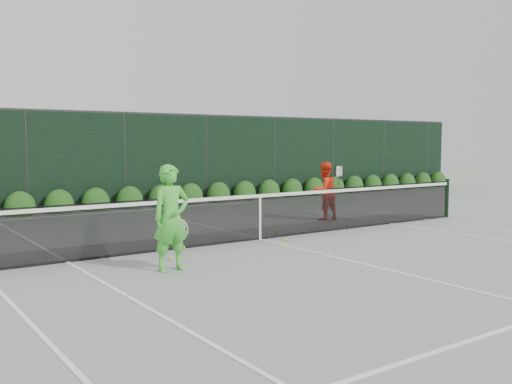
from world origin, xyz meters
TOP-DOWN VIEW (x-y plane):
  - ground at (0.00, 0.00)m, footprint 80.00×80.00m
  - tennis_net at (-0.02, 0.00)m, footprint 12.90×0.10m
  - player_woman at (-2.90, -1.60)m, footprint 0.67×0.42m
  - player_man at (3.22, 1.54)m, footprint 0.88×0.59m
  - court_lines at (0.00, 0.00)m, footprint 11.03×23.83m
  - windscreen_fence at (0.00, -2.71)m, footprint 32.00×21.07m
  - hedge_row at (-0.00, 7.15)m, footprint 31.66×0.65m
  - tennis_balls at (0.24, -0.02)m, footprint 5.48×1.36m

SIDE VIEW (x-z plane):
  - ground at x=0.00m, z-range 0.00..0.00m
  - court_lines at x=0.00m, z-range 0.00..0.01m
  - tennis_balls at x=0.24m, z-range 0.00..0.07m
  - hedge_row at x=0.00m, z-range -0.23..0.70m
  - tennis_net at x=-0.02m, z-range 0.00..1.07m
  - player_man at x=3.22m, z-range 0.00..1.56m
  - player_woman at x=-2.90m, z-range 0.00..1.73m
  - windscreen_fence at x=0.00m, z-range -0.02..3.04m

